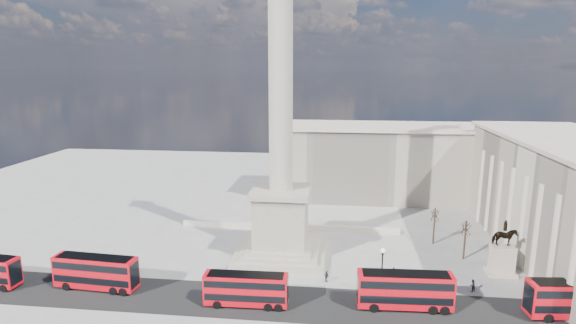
% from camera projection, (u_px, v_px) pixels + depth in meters
% --- Properties ---
extents(ground, '(180.00, 180.00, 0.00)m').
position_uv_depth(ground, '(277.00, 268.00, 66.97)').
color(ground, '#A3A29B').
rests_on(ground, ground).
extents(asphalt_road, '(120.00, 9.00, 0.01)m').
position_uv_depth(asphalt_road, '(305.00, 304.00, 56.69)').
color(asphalt_road, black).
rests_on(asphalt_road, ground).
extents(nelsons_column, '(14.00, 14.00, 49.85)m').
position_uv_depth(nelsons_column, '(281.00, 176.00, 69.15)').
color(nelsons_column, '#ABA28F').
rests_on(nelsons_column, ground).
extents(balustrade_wall, '(40.00, 0.60, 1.10)m').
position_uv_depth(balustrade_wall, '(289.00, 227.00, 82.40)').
color(balustrade_wall, beige).
rests_on(balustrade_wall, ground).
extents(building_east, '(19.00, 46.00, 18.60)m').
position_uv_depth(building_east, '(572.00, 198.00, 69.71)').
color(building_east, beige).
rests_on(building_east, ground).
extents(building_northeast, '(51.00, 17.00, 16.60)m').
position_uv_depth(building_northeast, '(388.00, 161.00, 101.87)').
color(building_northeast, beige).
rests_on(building_northeast, ground).
extents(red_bus_a, '(11.50, 3.41, 4.60)m').
position_uv_depth(red_bus_a, '(96.00, 272.00, 60.15)').
color(red_bus_a, red).
rests_on(red_bus_a, ground).
extents(red_bus_b, '(10.49, 2.70, 4.23)m').
position_uv_depth(red_bus_b, '(247.00, 289.00, 55.91)').
color(red_bus_b, red).
rests_on(red_bus_b, ground).
extents(red_bus_c, '(11.65, 3.17, 4.68)m').
position_uv_depth(red_bus_c, '(405.00, 290.00, 55.19)').
color(red_bus_c, red).
rests_on(red_bus_c, ground).
extents(victorian_lamp, '(0.58, 0.58, 6.76)m').
position_uv_depth(victorian_lamp, '(382.00, 269.00, 57.49)').
color(victorian_lamp, black).
rests_on(victorian_lamp, ground).
extents(equestrian_statue, '(3.91, 2.93, 8.17)m').
position_uv_depth(equestrian_statue, '(502.00, 256.00, 64.31)').
color(equestrian_statue, beige).
rests_on(equestrian_statue, ground).
extents(bare_tree_near, '(1.88, 1.88, 8.21)m').
position_uv_depth(bare_tree_near, '(556.00, 237.00, 61.61)').
color(bare_tree_near, '#332319').
rests_on(bare_tree_near, ground).
extents(bare_tree_mid, '(1.72, 1.72, 6.53)m').
position_uv_depth(bare_tree_mid, '(466.00, 228.00, 68.96)').
color(bare_tree_mid, '#332319').
rests_on(bare_tree_mid, ground).
extents(bare_tree_far, '(1.63, 1.63, 6.66)m').
position_uv_depth(bare_tree_far, '(435.00, 214.00, 74.96)').
color(bare_tree_far, '#332319').
rests_on(bare_tree_far, ground).
extents(pedestrian_walking, '(0.70, 0.48, 1.85)m').
position_uv_depth(pedestrian_walking, '(394.00, 274.00, 62.94)').
color(pedestrian_walking, black).
rests_on(pedestrian_walking, ground).
extents(pedestrian_standing, '(1.06, 1.01, 1.72)m').
position_uv_depth(pedestrian_standing, '(472.00, 286.00, 59.66)').
color(pedestrian_standing, black).
rests_on(pedestrian_standing, ground).
extents(pedestrian_crossing, '(0.98, 0.89, 1.61)m').
position_uv_depth(pedestrian_crossing, '(326.00, 276.00, 62.37)').
color(pedestrian_crossing, black).
rests_on(pedestrian_crossing, ground).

